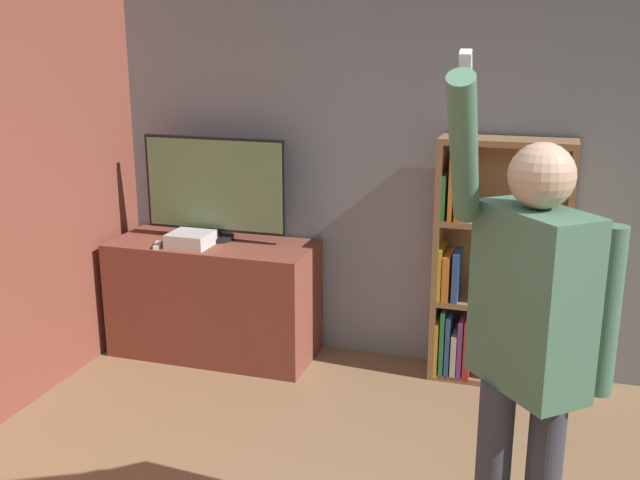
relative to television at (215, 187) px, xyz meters
The scene contains 7 objects.
wall_back 1.68m from the television, ahead, with size 6.71×0.09×2.70m.
tv_ledge 0.73m from the television, 90.00° to the right, with size 1.33×0.56×0.76m.
television is the anchor object (origin of this frame).
game_console 0.37m from the television, 114.90° to the right, with size 0.26×0.24×0.09m.
remote_loose 0.52m from the television, 137.00° to the right, with size 0.08×0.14×0.02m.
bookshelf 1.79m from the television, ahead, with size 0.77×0.28×1.49m.
person 2.70m from the television, 41.27° to the right, with size 0.58×0.56×2.03m.
Camera 1 is at (0.42, -1.56, 2.07)m, focal length 42.00 mm.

